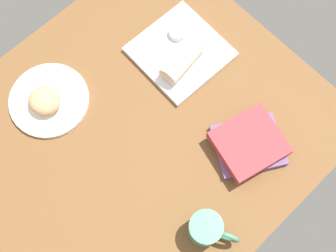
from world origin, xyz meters
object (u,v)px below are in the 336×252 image
(scone_pastry, at_px, (45,100))
(book_stack, at_px, (249,144))
(square_plate, at_px, (180,52))
(coffee_mug, at_px, (207,229))
(sauce_cup, at_px, (178,32))
(breakfast_wrap, at_px, (183,59))
(round_plate, at_px, (49,100))

(scone_pastry, xyz_separation_m, book_stack, (-0.32, 0.48, -0.01))
(square_plate, distance_m, coffee_mug, 0.52)
(sauce_cup, relative_size, coffee_mug, 0.41)
(scone_pastry, relative_size, breakfast_wrap, 0.62)
(scone_pastry, xyz_separation_m, sauce_cup, (-0.42, 0.09, -0.01))
(round_plate, distance_m, sauce_cup, 0.42)
(round_plate, height_order, breakfast_wrap, breakfast_wrap)
(book_stack, bearing_deg, scone_pastry, -55.91)
(square_plate, bearing_deg, book_stack, 78.58)
(sauce_cup, distance_m, book_stack, 0.40)
(breakfast_wrap, height_order, book_stack, breakfast_wrap)
(round_plate, xyz_separation_m, breakfast_wrap, (-0.35, 0.18, 0.04))
(round_plate, distance_m, book_stack, 0.58)
(square_plate, height_order, book_stack, book_stack)
(square_plate, distance_m, breakfast_wrap, 0.06)
(square_plate, distance_m, book_stack, 0.35)
(breakfast_wrap, xyz_separation_m, book_stack, (0.04, 0.30, -0.02))
(scone_pastry, distance_m, breakfast_wrap, 0.41)
(square_plate, relative_size, coffee_mug, 1.93)
(coffee_mug, bearing_deg, square_plate, -126.91)
(round_plate, relative_size, book_stack, 0.98)
(breakfast_wrap, bearing_deg, book_stack, -16.19)
(round_plate, bearing_deg, square_plate, 158.75)
(round_plate, distance_m, breakfast_wrap, 0.40)
(scone_pastry, height_order, coffee_mug, coffee_mug)
(sauce_cup, relative_size, breakfast_wrap, 0.35)
(sauce_cup, relative_size, book_stack, 0.22)
(square_plate, height_order, coffee_mug, coffee_mug)
(scone_pastry, relative_size, square_plate, 0.37)
(breakfast_wrap, bearing_deg, sauce_cup, 136.20)
(sauce_cup, xyz_separation_m, breakfast_wrap, (0.06, 0.08, 0.02))
(square_plate, relative_size, breakfast_wrap, 1.66)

